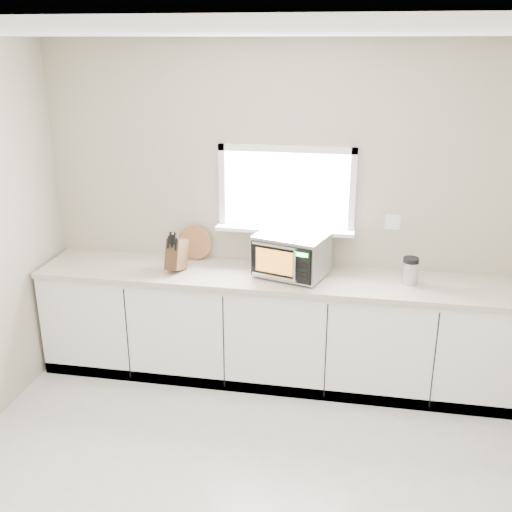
# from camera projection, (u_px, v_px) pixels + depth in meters

# --- Properties ---
(back_wall) EXTENTS (4.00, 0.17, 2.70)m
(back_wall) POSITION_uv_depth(u_px,v_px,m) (286.00, 211.00, 4.86)
(back_wall) COLOR #B1A78D
(back_wall) RESTS_ON ground
(cabinets) EXTENTS (3.92, 0.60, 0.88)m
(cabinets) POSITION_uv_depth(u_px,v_px,m) (280.00, 330.00, 4.90)
(cabinets) COLOR white
(cabinets) RESTS_ON ground
(countertop) EXTENTS (3.92, 0.64, 0.04)m
(countertop) POSITION_uv_depth(u_px,v_px,m) (280.00, 278.00, 4.74)
(countertop) COLOR #BCAE9B
(countertop) RESTS_ON cabinets
(microwave) EXTENTS (0.62, 0.54, 0.34)m
(microwave) POSITION_uv_depth(u_px,v_px,m) (291.00, 254.00, 4.68)
(microwave) COLOR black
(microwave) RESTS_ON countertop
(knife_block) EXTENTS (0.15, 0.25, 0.34)m
(knife_block) POSITION_uv_depth(u_px,v_px,m) (176.00, 254.00, 4.78)
(knife_block) COLOR #4D2F1B
(knife_block) RESTS_ON countertop
(cutting_board) EXTENTS (0.30, 0.07, 0.30)m
(cutting_board) POSITION_uv_depth(u_px,v_px,m) (195.00, 243.00, 5.04)
(cutting_board) COLOR brown
(cutting_board) RESTS_ON countertop
(coffee_grinder) EXTENTS (0.16, 0.16, 0.21)m
(coffee_grinder) POSITION_uv_depth(u_px,v_px,m) (410.00, 271.00, 4.54)
(coffee_grinder) COLOR #B1B4B8
(coffee_grinder) RESTS_ON countertop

